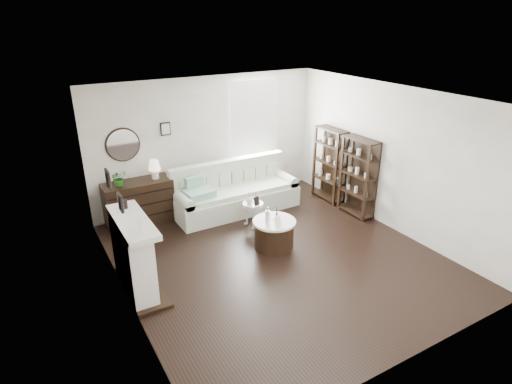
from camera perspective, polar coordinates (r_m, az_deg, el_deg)
room at (r=9.29m, az=-2.23°, el=8.73°), size 5.50×5.50×5.50m
fireplace at (r=6.58m, az=-15.96°, el=-8.44°), size 0.50×1.40×1.84m
shelf_unit_far at (r=9.46m, az=9.78°, el=3.65°), size 0.30×0.80×1.60m
shelf_unit_near at (r=8.83m, az=13.46°, el=1.94°), size 0.30×0.80×1.60m
sofa at (r=8.96m, az=-2.86°, el=-0.33°), size 2.61×0.90×1.01m
quilt at (r=8.43m, az=-7.64°, el=-0.17°), size 0.59×0.50×0.14m
suitcase at (r=9.59m, az=3.46°, el=0.41°), size 0.65×0.41×0.41m
dresser at (r=8.66m, az=-15.36°, el=-1.35°), size 1.30×0.55×0.86m
table_lamp at (r=8.52m, az=-13.36°, el=2.96°), size 0.28×0.28×0.37m
potted_plant at (r=8.32m, az=-17.81°, el=1.79°), size 0.34×0.31×0.32m
drum_table at (r=7.56m, az=2.41°, el=-5.57°), size 0.75×0.75×0.52m
pedestal_table at (r=8.19m, az=-0.41°, el=-1.76°), size 0.41×0.41×0.49m
eiffel_drum at (r=7.48m, az=2.79°, el=-2.85°), size 0.14×0.14×0.20m
bottle_drum at (r=7.21m, az=1.56°, el=-3.24°), size 0.08×0.08×0.33m
card_frame_drum at (r=7.23m, az=2.91°, el=-3.84°), size 0.15×0.10×0.18m
eiffel_ped at (r=8.20m, az=-0.02°, el=-0.80°), size 0.10×0.10×0.16m
flask_ped at (r=8.11m, az=-0.90°, el=-0.77°), size 0.13×0.13×0.24m
card_frame_ped at (r=8.07m, az=0.07°, el=-1.20°), size 0.13×0.08×0.16m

